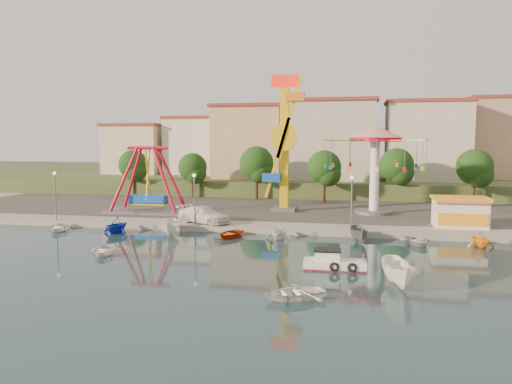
% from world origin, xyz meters
% --- Properties ---
extents(ground, '(200.00, 200.00, 0.00)m').
position_xyz_m(ground, '(0.00, 0.00, 0.00)').
color(ground, '#132C36').
rests_on(ground, ground).
extents(quay_deck, '(200.00, 100.00, 0.60)m').
position_xyz_m(quay_deck, '(0.00, 62.00, 0.30)').
color(quay_deck, '#9E998E').
rests_on(quay_deck, ground).
extents(asphalt_pad, '(90.00, 28.00, 0.01)m').
position_xyz_m(asphalt_pad, '(0.00, 30.00, 0.60)').
color(asphalt_pad, '#4C4944').
rests_on(asphalt_pad, quay_deck).
extents(hill_terrace, '(200.00, 60.00, 3.00)m').
position_xyz_m(hill_terrace, '(0.00, 67.00, 1.50)').
color(hill_terrace, '#384C26').
rests_on(hill_terrace, ground).
extents(pirate_ship_ride, '(10.00, 5.00, 8.00)m').
position_xyz_m(pirate_ship_ride, '(-16.23, 20.19, 4.39)').
color(pirate_ship_ride, '#59595E').
rests_on(pirate_ship_ride, quay_deck).
extents(kamikaze_tower, '(4.09, 3.10, 16.50)m').
position_xyz_m(kamikaze_tower, '(-0.11, 24.16, 8.59)').
color(kamikaze_tower, '#59595E').
rests_on(kamikaze_tower, quay_deck).
extents(wave_swinger, '(11.60, 11.60, 10.40)m').
position_xyz_m(wave_swinger, '(10.51, 24.35, 8.20)').
color(wave_swinger, '#59595E').
rests_on(wave_swinger, quay_deck).
extents(booth_left, '(5.40, 3.78, 3.08)m').
position_xyz_m(booth_left, '(18.65, 16.49, 2.16)').
color(booth_left, white).
rests_on(booth_left, quay_deck).
extents(lamp_post_0, '(0.14, 0.14, 5.00)m').
position_xyz_m(lamp_post_0, '(-24.00, 13.00, 3.10)').
color(lamp_post_0, '#59595E').
rests_on(lamp_post_0, quay_deck).
extents(lamp_post_1, '(0.14, 0.14, 5.00)m').
position_xyz_m(lamp_post_1, '(-8.00, 13.00, 3.10)').
color(lamp_post_1, '#59595E').
rests_on(lamp_post_1, quay_deck).
extents(lamp_post_2, '(0.14, 0.14, 5.00)m').
position_xyz_m(lamp_post_2, '(8.00, 13.00, 3.10)').
color(lamp_post_2, '#59595E').
rests_on(lamp_post_2, quay_deck).
extents(tree_0, '(4.60, 4.60, 7.19)m').
position_xyz_m(tree_0, '(-26.00, 36.98, 5.47)').
color(tree_0, '#382314').
rests_on(tree_0, quay_deck).
extents(tree_1, '(4.35, 4.35, 6.80)m').
position_xyz_m(tree_1, '(-16.00, 36.24, 5.20)').
color(tree_1, '#382314').
rests_on(tree_1, quay_deck).
extents(tree_2, '(5.02, 5.02, 7.85)m').
position_xyz_m(tree_2, '(-6.00, 35.81, 5.92)').
color(tree_2, '#382314').
rests_on(tree_2, quay_deck).
extents(tree_3, '(4.68, 4.68, 7.32)m').
position_xyz_m(tree_3, '(4.00, 34.36, 5.55)').
color(tree_3, '#382314').
rests_on(tree_3, quay_deck).
extents(tree_4, '(4.86, 4.86, 7.60)m').
position_xyz_m(tree_4, '(14.00, 37.35, 5.75)').
color(tree_4, '#382314').
rests_on(tree_4, quay_deck).
extents(tree_5, '(4.83, 4.83, 7.54)m').
position_xyz_m(tree_5, '(24.00, 35.54, 5.71)').
color(tree_5, '#382314').
rests_on(tree_5, quay_deck).
extents(building_0, '(9.26, 9.53, 11.87)m').
position_xyz_m(building_0, '(-33.37, 46.06, 8.93)').
color(building_0, beige).
rests_on(building_0, hill_terrace).
extents(building_1, '(12.33, 9.01, 8.63)m').
position_xyz_m(building_1, '(-21.33, 51.38, 7.32)').
color(building_1, silver).
rests_on(building_1, hill_terrace).
extents(building_2, '(11.95, 9.28, 11.23)m').
position_xyz_m(building_2, '(-8.19, 51.96, 8.62)').
color(building_2, tan).
rests_on(building_2, hill_terrace).
extents(building_3, '(12.59, 10.50, 9.20)m').
position_xyz_m(building_3, '(5.60, 48.80, 7.60)').
color(building_3, beige).
rests_on(building_3, hill_terrace).
extents(building_4, '(10.75, 9.23, 9.24)m').
position_xyz_m(building_4, '(19.07, 52.20, 7.62)').
color(building_4, beige).
rests_on(building_4, hill_terrace).
extents(building_5, '(12.77, 10.96, 11.21)m').
position_xyz_m(building_5, '(32.37, 50.33, 8.61)').
color(building_5, tan).
rests_on(building_5, hill_terrace).
extents(cabin_motorboat, '(4.52, 1.93, 1.57)m').
position_xyz_m(cabin_motorboat, '(6.86, -0.24, 0.42)').
color(cabin_motorboat, white).
rests_on(cabin_motorboat, ground).
extents(rowboat_a, '(3.34, 3.95, 0.70)m').
position_xyz_m(rowboat_a, '(-11.77, 0.82, 0.35)').
color(rowboat_a, white).
rests_on(rowboat_a, ground).
extents(rowboat_b, '(4.52, 4.04, 0.77)m').
position_xyz_m(rowboat_b, '(4.94, -7.59, 0.39)').
color(rowboat_b, white).
rests_on(rowboat_b, ground).
extents(skiff, '(2.35, 4.76, 1.76)m').
position_xyz_m(skiff, '(11.13, -3.70, 0.88)').
color(skiff, white).
rests_on(skiff, ground).
extents(van, '(6.53, 4.63, 1.76)m').
position_xyz_m(van, '(-7.30, 14.00, 1.48)').
color(van, white).
rests_on(van, quay_deck).
extents(moored_boat_0, '(3.64, 4.32, 0.77)m').
position_xyz_m(moored_boat_0, '(-21.64, 9.80, 0.38)').
color(moored_boat_0, white).
rests_on(moored_boat_0, ground).
extents(moored_boat_1, '(3.45, 3.77, 1.68)m').
position_xyz_m(moored_boat_1, '(-15.21, 9.80, 0.84)').
color(moored_boat_1, '#1428B3').
rests_on(moored_boat_1, ground).
extents(moored_boat_2, '(2.58, 4.42, 1.60)m').
position_xyz_m(moored_boat_2, '(-9.51, 9.80, 0.80)').
color(moored_boat_2, silver).
rests_on(moored_boat_2, ground).
extents(moored_boat_3, '(3.41, 4.08, 0.73)m').
position_xyz_m(moored_boat_3, '(-3.42, 9.80, 0.36)').
color(moored_boat_3, '#B0350E').
rests_on(moored_boat_3, ground).
extents(moored_boat_4, '(2.93, 3.28, 1.56)m').
position_xyz_m(moored_boat_4, '(1.35, 9.80, 0.78)').
color(moored_boat_4, white).
rests_on(moored_boat_4, ground).
extents(moored_boat_5, '(2.05, 4.04, 1.49)m').
position_xyz_m(moored_boat_5, '(8.75, 9.80, 0.74)').
color(moored_boat_5, slate).
rests_on(moored_boat_5, ground).
extents(moored_boat_6, '(3.40, 4.08, 0.73)m').
position_xyz_m(moored_boat_6, '(13.83, 9.80, 0.36)').
color(moored_boat_6, beige).
rests_on(moored_boat_6, ground).
extents(moored_boat_7, '(3.10, 3.35, 1.46)m').
position_xyz_m(moored_boat_7, '(19.09, 9.80, 0.73)').
color(moored_boat_7, '#FFA416').
rests_on(moored_boat_7, ground).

